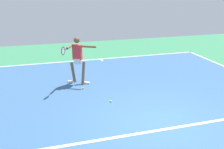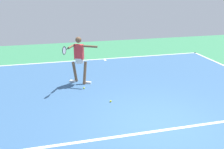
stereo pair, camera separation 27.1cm
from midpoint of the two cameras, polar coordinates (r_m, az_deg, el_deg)
name	(u,v)px [view 2 (the right image)]	position (r m, az deg, el deg)	size (l,w,h in m)	color
ground_plane	(158,125)	(7.13, 11.44, -11.14)	(22.67, 22.67, 0.00)	#388456
court_surface	(158,125)	(7.13, 11.44, -11.13)	(10.77, 13.76, 0.00)	#38608E
court_line_baseline_near	(104,59)	(13.14, -1.19, 3.58)	(10.77, 0.10, 0.01)	white
court_line_service	(162,130)	(6.90, 12.51, -12.31)	(8.08, 0.10, 0.01)	white
court_line_centre_mark	(105,60)	(12.95, -0.99, 3.35)	(0.10, 0.30, 0.01)	white
tennis_player	(79,57)	(9.57, -6.73, 4.01)	(1.33, 1.14, 1.84)	brown
tennis_ball_far_corner	(111,101)	(8.24, 0.63, -6.10)	(0.07, 0.07, 0.07)	yellow
tennis_ball_near_service_line	(84,88)	(9.32, -5.57, -3.07)	(0.07, 0.07, 0.07)	#CCE033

